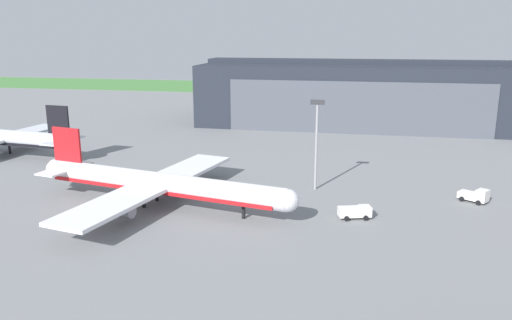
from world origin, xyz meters
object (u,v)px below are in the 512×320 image
(apron_light_mast, at_px, (317,137))
(fuel_bowser, at_px, (355,212))
(maintenance_hangar, at_px, (358,93))
(airliner_near_left, at_px, (158,184))
(ops_van, at_px, (475,196))

(apron_light_mast, bearing_deg, fuel_bowser, -62.32)
(maintenance_hangar, height_order, airliner_near_left, maintenance_hangar)
(ops_van, bearing_deg, apron_light_mast, 175.72)
(maintenance_hangar, relative_size, apron_light_mast, 5.86)
(fuel_bowser, relative_size, ops_van, 1.05)
(airliner_near_left, distance_m, apron_light_mast, 28.25)
(maintenance_hangar, relative_size, airliner_near_left, 2.04)
(fuel_bowser, xyz_separation_m, ops_van, (19.24, 11.47, 0.07))
(maintenance_hangar, height_order, apron_light_mast, maintenance_hangar)
(airliner_near_left, relative_size, fuel_bowser, 8.85)
(maintenance_hangar, height_order, fuel_bowser, maintenance_hangar)
(apron_light_mast, bearing_deg, airliner_near_left, -150.47)
(fuel_bowser, height_order, apron_light_mast, apron_light_mast)
(maintenance_hangar, bearing_deg, apron_light_mast, -95.34)
(maintenance_hangar, relative_size, ops_van, 19.01)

